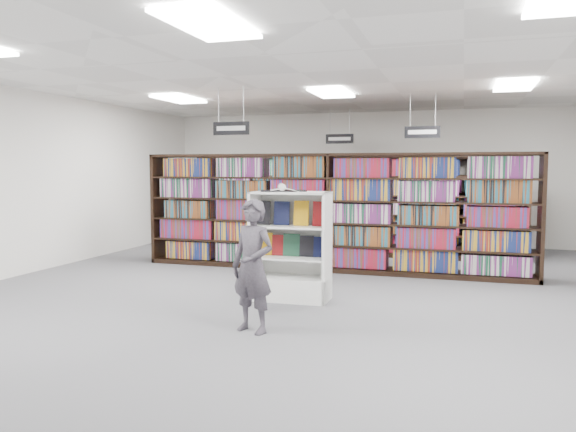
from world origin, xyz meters
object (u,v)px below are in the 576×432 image
(bookshelf_row_near, at_px, (331,212))
(shopper, at_px, (253,266))
(open_book, at_px, (283,189))
(endcap_display, at_px, (291,264))

(bookshelf_row_near, relative_size, shopper, 4.66)
(open_book, distance_m, shopper, 1.85)
(bookshelf_row_near, height_order, endcap_display, bookshelf_row_near)
(bookshelf_row_near, relative_size, open_book, 9.68)
(open_book, xyz_separation_m, shopper, (0.18, -1.66, -0.80))
(endcap_display, relative_size, open_book, 2.11)
(open_book, bearing_deg, shopper, -104.51)
(endcap_display, bearing_deg, bookshelf_row_near, 87.64)
(open_book, bearing_deg, endcap_display, -26.19)
(shopper, bearing_deg, open_book, 114.30)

